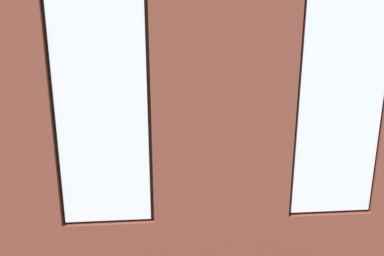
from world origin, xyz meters
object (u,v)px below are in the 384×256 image
cup_ceramic (181,147)px  potted_plant_by_left_couch (284,143)px  couch_left (335,171)px  potted_plant_mid_room_small (239,149)px  tv_flatscreen (33,146)px  remote_black (175,148)px  potted_plant_corner_near_left (290,113)px  remote_gray (195,145)px  remote_silver (165,146)px  papasan_chair (137,128)px  media_console (37,180)px  potted_plant_near_tv (52,179)px  coffee_table (175,151)px  potted_plant_foreground_right (82,115)px  couch_by_window (185,221)px  table_plant_small (152,144)px  potted_plant_between_couches (308,188)px

cup_ceramic → potted_plant_by_left_couch: bearing=-168.8°
couch_left → potted_plant_mid_room_small: 1.76m
tv_flatscreen → remote_black: bearing=-160.7°
potted_plant_corner_near_left → remote_gray: bearing=31.6°
remote_silver → papasan_chair: papasan_chair is taller
media_console → potted_plant_corner_near_left: size_ratio=1.10×
couch_left → potted_plant_near_tv: bearing=-77.6°
media_console → potted_plant_by_left_couch: potted_plant_by_left_couch is taller
media_console → potted_plant_near_tv: potted_plant_near_tv is taller
coffee_table → remote_black: remote_black is taller
papasan_chair → coffee_table: bearing=117.7°
papasan_chair → potted_plant_mid_room_small: (-1.93, 1.26, -0.12)m
tv_flatscreen → potted_plant_foreground_right: potted_plant_foreground_right is taller
remote_black → potted_plant_corner_near_left: 3.03m
potted_plant_mid_room_small → media_console: bearing=15.3°
cup_ceramic → papasan_chair: papasan_chair is taller
media_console → papasan_chair: size_ratio=1.12×
potted_plant_near_tv → potted_plant_by_left_couch: potted_plant_near_tv is taller
couch_by_window → potted_plant_near_tv: size_ratio=1.47×
potted_plant_by_left_couch → potted_plant_mid_room_small: size_ratio=1.17×
potted_plant_near_tv → potted_plant_corner_near_left: potted_plant_near_tv is taller
table_plant_small → cup_ceramic: bearing=180.0°
cup_ceramic → tv_flatscreen: (2.28, 0.64, 0.30)m
couch_by_window → potted_plant_corner_near_left: (-2.60, -3.90, 0.35)m
potted_plant_near_tv → potted_plant_corner_near_left: (-4.23, -3.37, -0.01)m
couch_left → potted_plant_corner_near_left: potted_plant_corner_near_left is taller
couch_left → media_console: 4.65m
couch_by_window → potted_plant_between_couches: potted_plant_between_couches is taller
table_plant_small → potted_plant_corner_near_left: 3.44m
potted_plant_between_couches → table_plant_small: bearing=-49.3°
remote_gray → potted_plant_near_tv: bearing=-54.1°
potted_plant_between_couches → potted_plant_mid_room_small: 2.53m
coffee_table → cup_ceramic: 0.19m
potted_plant_between_couches → coffee_table: bearing=-57.4°
potted_plant_near_tv → potted_plant_by_left_couch: bearing=-150.1°
cup_ceramic → papasan_chair: 1.76m
table_plant_small → potted_plant_corner_near_left: bearing=-151.6°
media_console → potted_plant_mid_room_small: potted_plant_mid_room_small is taller
couch_by_window → potted_plant_near_tv: bearing=-18.1°
table_plant_small → remote_black: 0.44m
media_console → potted_plant_near_tv: bearing=117.0°
potted_plant_near_tv → potted_plant_between_couches: bearing=171.1°
potted_plant_corner_near_left → remote_black: bearing=30.1°
table_plant_small → potted_plant_foreground_right: bearing=-47.3°
cup_ceramic → couch_left: bearing=158.6°
tv_flatscreen → potted_plant_mid_room_small: size_ratio=2.03×
papasan_chair → potted_plant_mid_room_small: 2.31m
table_plant_small → papasan_chair: papasan_chair is taller
tv_flatscreen → papasan_chair: tv_flatscreen is taller
tv_flatscreen → remote_silver: bearing=-156.8°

